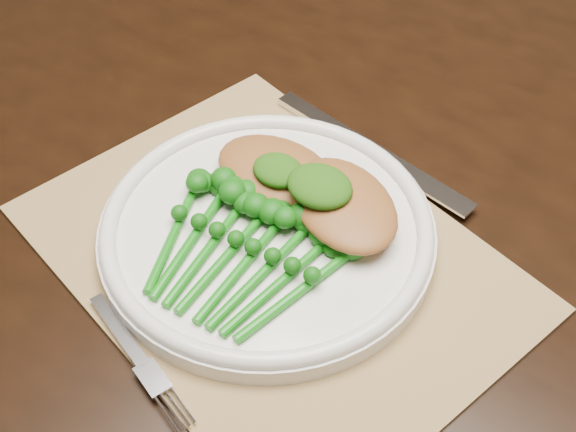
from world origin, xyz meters
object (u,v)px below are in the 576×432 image
Objects in this scene: dining_table at (349,393)px; broccolini_bundle at (232,264)px; chicken_fillet_left at (276,170)px; dinner_plate at (267,230)px; placemat at (271,256)px.

dining_table is 0.43m from broccolini_bundle.
chicken_fillet_left is 0.68× the size of broccolini_bundle.
chicken_fillet_left reaches higher than dinner_plate.
dining_table is at bearing 42.62° from chicken_fillet_left.
dinner_plate reaches higher than dining_table.
dining_table is at bearing 92.55° from placemat.
chicken_fillet_left is at bearing 102.63° from broccolini_bundle.
chicken_fillet_left is at bearing 136.70° from placemat.
broccolini_bundle reaches higher than dining_table.
chicken_fillet_left is at bearing 118.83° from dinner_plate.
dinner_plate is at bearing 151.91° from placemat.
chicken_fillet_left is at bearing -138.49° from dining_table.
dinner_plate is 0.06m from chicken_fillet_left.
dining_table is 9.53× the size of broccolini_bundle.
broccolini_bundle is (-0.03, -0.16, 0.40)m from dining_table.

